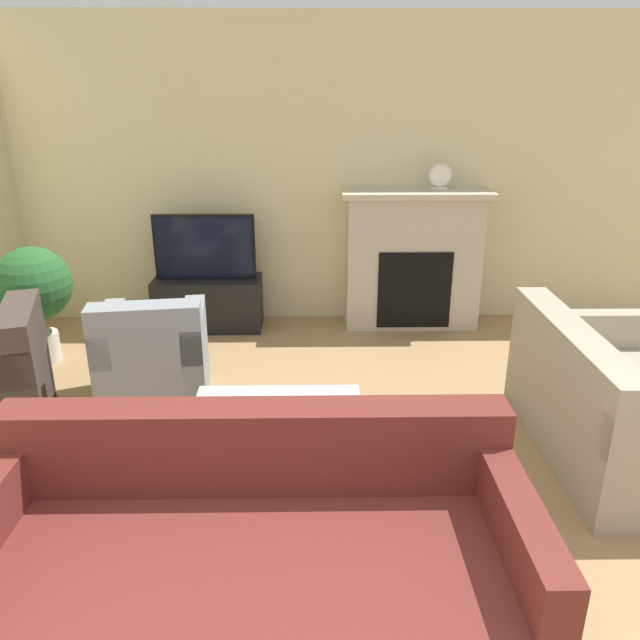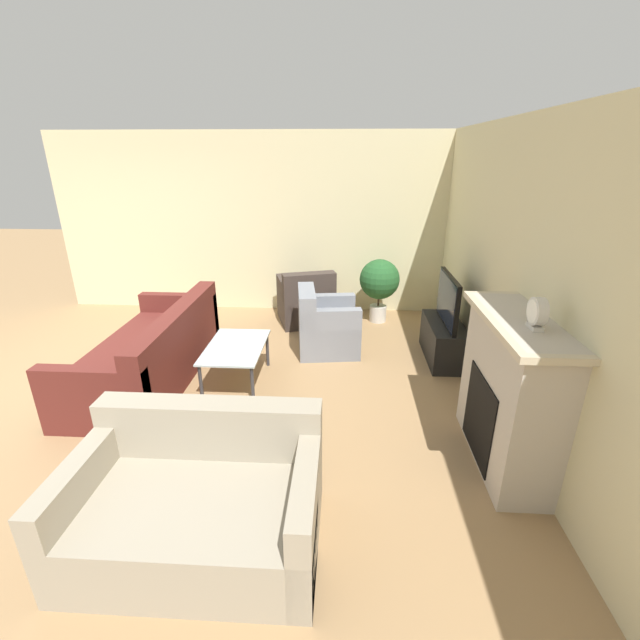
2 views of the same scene
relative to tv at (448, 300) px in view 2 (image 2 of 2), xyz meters
The scene contains 13 objects.
ground_plane 4.38m from the tv, 77.83° to the right, with size 20.00×20.00×0.00m, color #9E7A51.
wall_back 1.13m from the tv, 19.14° to the left, with size 8.27×0.06×2.70m.
wall_left 2.70m from the tv, 131.74° to the right, with size 0.06×7.50×2.70m.
fireplace 1.87m from the tv, ahead, with size 1.32×0.46×1.25m.
tv_stand 0.53m from the tv, 90.00° to the left, with size 0.97×0.41×0.47m.
tv is the anchor object (origin of this frame).
couch_sectional 3.46m from the tv, 78.45° to the right, with size 2.23×1.00×0.82m.
couch_loveseat 3.54m from the tv, 37.39° to the right, with size 0.98×1.53×0.82m.
armchair_by_window 2.17m from the tv, 122.51° to the right, with size 0.96×0.94×0.82m.
armchair_accent 1.53m from the tv, 95.96° to the right, with size 0.80×0.82×0.82m.
coffee_table 2.52m from the tv, 72.62° to the right, with size 0.94×0.60×0.45m.
potted_plant 1.43m from the tv, 150.18° to the right, with size 0.59×0.59×0.95m.
mantel_clock 2.15m from the tv, ahead, with size 0.20×0.07×0.23m.
Camera 2 is at (3.95, 2.98, 2.38)m, focal length 24.00 mm.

